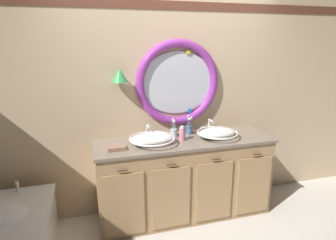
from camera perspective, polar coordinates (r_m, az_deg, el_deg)
name	(u,v)px	position (r m, az deg, el deg)	size (l,w,h in m)	color
ground_plane	(183,229)	(3.32, 2.96, -20.81)	(14.00, 14.00, 0.00)	silver
back_wall_assembly	(168,99)	(3.30, 0.05, 4.22)	(6.40, 0.26, 2.60)	#D6B78E
vanity_counter	(184,178)	(3.33, 3.27, -11.43)	(1.97, 0.59, 0.91)	tan
sink_basin_left	(152,139)	(3.00, -3.15, -3.73)	(0.48, 0.48, 0.12)	white
sink_basin_right	(217,133)	(3.24, 9.79, -2.53)	(0.46, 0.46, 0.12)	white
faucet_set_left	(148,133)	(3.21, -4.06, -2.51)	(0.22, 0.11, 0.16)	silver
faucet_set_right	(209,127)	(3.43, 8.20, -1.36)	(0.21, 0.13, 0.16)	silver
toothbrush_holder_left	(174,132)	(3.25, 1.16, -2.38)	(0.08, 0.08, 0.21)	silver
toothbrush_holder_right	(189,129)	(3.34, 4.20, -1.79)	(0.08, 0.08, 0.22)	slate
soap_dispenser	(182,134)	(3.12, 2.84, -2.75)	(0.07, 0.07, 0.17)	pink
folded_hand_towel	(116,148)	(2.91, -10.21, -5.53)	(0.19, 0.12, 0.04)	#936B56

